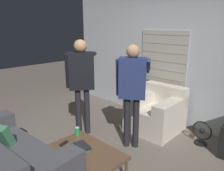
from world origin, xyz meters
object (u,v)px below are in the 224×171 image
(coffee_table, at_px, (87,153))
(floor_fan, at_px, (202,133))
(couch_blue, at_px, (7,165))
(soda_can, at_px, (77,131))
(spare_remote, at_px, (64,143))
(armchair_beige, at_px, (156,113))
(person_left_standing, at_px, (81,76))
(person_right_standing, at_px, (132,85))
(book_stack, at_px, (82,147))

(coffee_table, relative_size, floor_fan, 2.41)
(couch_blue, bearing_deg, coffee_table, 53.82)
(soda_can, relative_size, spare_remote, 0.93)
(armchair_beige, xyz_separation_m, soda_can, (-0.29, -1.62, 0.11))
(spare_remote, height_order, floor_fan, same)
(couch_blue, bearing_deg, person_left_standing, 103.62)
(soda_can, bearing_deg, person_right_standing, 68.34)
(book_stack, bearing_deg, couch_blue, -119.88)
(coffee_table, height_order, book_stack, book_stack)
(person_left_standing, xyz_separation_m, floor_fan, (1.72, 1.12, -0.89))
(person_right_standing, height_order, floor_fan, person_right_standing)
(couch_blue, distance_m, book_stack, 0.90)
(armchair_beige, height_order, soda_can, armchair_beige)
(soda_can, bearing_deg, couch_blue, -95.65)
(soda_can, distance_m, floor_fan, 2.04)
(soda_can, xyz_separation_m, floor_fan, (1.14, 1.68, -0.25))
(armchair_beige, distance_m, floor_fan, 0.86)
(armchair_beige, relative_size, person_right_standing, 0.54)
(person_left_standing, xyz_separation_m, person_right_standing, (0.91, 0.27, -0.04))
(armchair_beige, bearing_deg, couch_blue, 80.65)
(book_stack, distance_m, floor_fan, 2.04)
(person_right_standing, bearing_deg, soda_can, -146.13)
(armchair_beige, xyz_separation_m, person_left_standing, (-0.87, -1.06, 0.75))
(couch_blue, xyz_separation_m, armchair_beige, (0.39, 2.58, 0.01))
(spare_remote, bearing_deg, book_stack, 3.59)
(armchair_beige, height_order, floor_fan, armchair_beige)
(couch_blue, height_order, book_stack, couch_blue)
(floor_fan, bearing_deg, spare_remote, -118.84)
(person_left_standing, distance_m, person_right_standing, 0.95)
(couch_blue, relative_size, coffee_table, 1.86)
(armchair_beige, xyz_separation_m, spare_remote, (-0.23, -1.90, 0.06))
(coffee_table, bearing_deg, person_left_standing, 143.71)
(spare_remote, bearing_deg, armchair_beige, 70.25)
(person_left_standing, height_order, person_right_standing, person_left_standing)
(person_left_standing, bearing_deg, armchair_beige, -3.36)
(person_left_standing, bearing_deg, couch_blue, -126.37)
(soda_can, bearing_deg, floor_fan, 55.87)
(soda_can, bearing_deg, coffee_table, -21.92)
(couch_blue, xyz_separation_m, person_left_standing, (-0.48, 1.52, 0.75))
(couch_blue, relative_size, person_left_standing, 1.07)
(coffee_table, xyz_separation_m, spare_remote, (-0.34, -0.11, 0.05))
(coffee_table, height_order, person_left_standing, person_left_standing)
(couch_blue, xyz_separation_m, floor_fan, (1.23, 2.64, -0.13))
(couch_blue, bearing_deg, person_right_standing, 72.67)
(book_stack, xyz_separation_m, spare_remote, (-0.29, -0.08, -0.02))
(book_stack, xyz_separation_m, soda_can, (-0.35, 0.19, 0.03))
(couch_blue, bearing_deg, floor_fan, 60.96)
(book_stack, bearing_deg, person_right_standing, 91.12)
(couch_blue, xyz_separation_m, person_right_standing, (0.42, 1.79, 0.72))
(coffee_table, relative_size, soda_can, 7.77)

